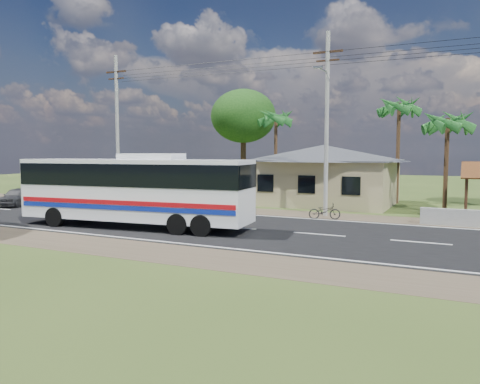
# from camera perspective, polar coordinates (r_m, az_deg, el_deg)

# --- Properties ---
(ground) EXTENTS (120.00, 120.00, 0.00)m
(ground) POSITION_cam_1_polar(r_m,az_deg,el_deg) (24.08, -0.76, -4.40)
(ground) COLOR #314819
(ground) RESTS_ON ground
(road) EXTENTS (120.00, 16.00, 0.03)m
(road) POSITION_cam_1_polar(r_m,az_deg,el_deg) (24.08, -0.76, -4.38)
(road) COLOR black
(road) RESTS_ON ground
(house) EXTENTS (12.40, 10.00, 5.00)m
(house) POSITION_cam_1_polar(r_m,az_deg,el_deg) (35.60, 10.10, 2.85)
(house) COLOR tan
(house) RESTS_ON ground
(utility_poles) EXTENTS (32.80, 2.22, 11.00)m
(utility_poles) POSITION_cam_1_polar(r_m,az_deg,el_deg) (28.91, 9.88, 8.57)
(utility_poles) COLOR #9E9E99
(utility_poles) RESTS_ON ground
(palm_near) EXTENTS (2.80, 2.80, 6.70)m
(palm_near) POSITION_cam_1_polar(r_m,az_deg,el_deg) (32.32, 23.99, 7.73)
(palm_near) COLOR #47301E
(palm_near) RESTS_ON ground
(palm_mid) EXTENTS (2.80, 2.80, 8.20)m
(palm_mid) POSITION_cam_1_polar(r_m,az_deg,el_deg) (37.18, 18.83, 9.71)
(palm_mid) COLOR #47301E
(palm_mid) RESTS_ON ground
(palm_far) EXTENTS (2.80, 2.80, 7.70)m
(palm_far) POSITION_cam_1_polar(r_m,az_deg,el_deg) (40.11, 4.40, 8.91)
(palm_far) COLOR #47301E
(palm_far) RESTS_ON ground
(tree_behind_house) EXTENTS (6.00, 6.00, 9.61)m
(tree_behind_house) POSITION_cam_1_polar(r_m,az_deg,el_deg) (43.56, 0.41, 9.19)
(tree_behind_house) COLOR #47301E
(tree_behind_house) RESTS_ON ground
(coach_bus) EXTENTS (12.50, 3.89, 3.82)m
(coach_bus) POSITION_cam_1_polar(r_m,az_deg,el_deg) (24.52, -12.73, 0.79)
(coach_bus) COLOR white
(coach_bus) RESTS_ON ground
(motorcycle) EXTENTS (1.91, 1.20, 0.95)m
(motorcycle) POSITION_cam_1_polar(r_m,az_deg,el_deg) (27.44, 10.27, -2.32)
(motorcycle) COLOR black
(motorcycle) RESTS_ON ground
(small_car) EXTENTS (2.90, 4.16, 1.32)m
(small_car) POSITION_cam_1_polar(r_m,az_deg,el_deg) (37.46, -25.47, -0.50)
(small_car) COLOR #2E2E31
(small_car) RESTS_ON ground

